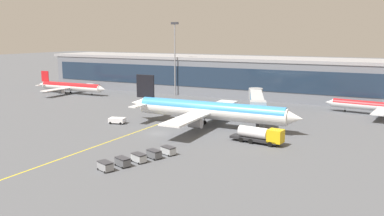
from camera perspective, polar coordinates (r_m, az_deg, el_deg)
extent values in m
plane|color=#515459|center=(87.61, -4.79, -3.64)|extent=(700.00, 700.00, 0.00)
cube|color=yellow|center=(91.93, -6.86, -3.01)|extent=(2.01, 79.99, 0.01)
cube|color=slate|center=(143.40, 8.55, 4.25)|extent=(162.39, 21.76, 12.47)
cube|color=#1E2D42|center=(133.04, 7.07, 4.09)|extent=(157.51, 0.16, 6.98)
cube|color=#99999E|center=(142.86, 8.63, 6.94)|extent=(165.63, 22.19, 1.00)
cylinder|color=white|center=(92.95, 2.57, -0.41)|extent=(36.10, 4.40, 3.82)
cylinder|color=#388CD1|center=(92.89, 2.57, -0.20)|extent=(35.38, 4.23, 3.67)
cone|color=white|center=(87.29, 14.32, -1.42)|extent=(3.88, 3.69, 3.63)
cone|color=white|center=(102.07, -7.56, 0.69)|extent=(4.63, 3.32, 3.25)
cube|color=black|center=(100.34, -6.65, 3.09)|extent=(4.97, 0.44, 5.73)
cube|color=white|center=(103.89, -5.24, 1.02)|extent=(2.10, 6.14, 0.24)
cube|color=white|center=(97.52, -7.56, 0.36)|extent=(2.10, 6.14, 0.24)
cube|color=white|center=(102.18, 3.90, 0.39)|extent=(5.04, 15.21, 0.40)
cube|color=white|center=(85.20, -0.89, -1.58)|extent=(5.04, 15.21, 0.40)
cylinder|color=#939399|center=(99.57, 3.83, -0.66)|extent=(2.97, 2.15, 2.10)
cylinder|color=#939399|center=(87.45, 0.50, -2.17)|extent=(2.97, 2.15, 2.10)
cylinder|color=black|center=(89.43, 10.22, -3.15)|extent=(1.01, 0.42, 1.00)
cylinder|color=slate|center=(89.22, 10.24, -2.56)|extent=(0.20, 0.20, 1.89)
cylinder|color=black|center=(96.00, 1.77, -2.07)|extent=(1.01, 0.42, 1.00)
cylinder|color=slate|center=(95.80, 1.77, -1.52)|extent=(0.20, 0.20, 1.89)
cylinder|color=black|center=(92.95, 0.90, -2.48)|extent=(1.01, 0.42, 1.00)
cylinder|color=slate|center=(92.75, 0.91, -1.91)|extent=(0.20, 0.20, 1.89)
cube|color=#B2B7BC|center=(101.75, 9.18, 1.15)|extent=(10.04, 21.67, 2.80)
cube|color=#2D84C6|center=(101.75, 9.21, 1.15)|extent=(9.00, 18.40, 1.54)
cube|color=#9EA3A8|center=(90.96, 9.36, 0.06)|extent=(4.45, 4.21, 2.94)
cylinder|color=#4C4C51|center=(91.58, 9.30, -1.94)|extent=(0.70, 0.70, 3.70)
cube|color=#262628|center=(91.95, 9.27, -2.98)|extent=(2.29, 2.29, 0.30)
cylinder|color=gray|center=(112.58, 9.04, 2.02)|extent=(3.90, 3.90, 3.08)
cylinder|color=gray|center=(113.08, 8.99, 0.39)|extent=(1.80, 1.80, 3.70)
cube|color=#232326|center=(80.80, 8.90, -4.38)|extent=(10.24, 3.78, 0.50)
cube|color=yellow|center=(78.78, 11.82, -3.92)|extent=(3.10, 2.84, 2.50)
cube|color=black|center=(78.21, 12.68, -3.68)|extent=(0.46, 2.30, 1.12)
cylinder|color=silver|center=(80.58, 8.74, -3.43)|extent=(6.23, 2.96, 2.20)
cylinder|color=black|center=(80.42, 11.73, -4.73)|extent=(1.04, 0.48, 1.00)
cylinder|color=black|center=(78.30, 11.06, -5.11)|extent=(1.04, 0.48, 1.00)
cylinder|color=black|center=(82.02, 9.06, -4.34)|extent=(1.04, 0.48, 1.00)
cylinder|color=black|center=(79.95, 8.33, -4.71)|extent=(1.04, 0.48, 1.00)
cylinder|color=black|center=(82.90, 7.74, -4.15)|extent=(1.04, 0.48, 1.00)
cylinder|color=black|center=(80.85, 6.99, -4.51)|extent=(1.04, 0.48, 1.00)
cube|color=white|center=(98.63, -10.59, -1.70)|extent=(4.22, 3.10, 1.10)
cube|color=black|center=(98.98, -11.09, -1.56)|extent=(1.76, 2.32, 0.33)
cylinder|color=black|center=(98.37, -11.53, -2.09)|extent=(0.64, 0.38, 0.60)
cylinder|color=black|center=(100.20, -11.03, -1.85)|extent=(0.64, 0.38, 0.60)
cylinder|color=black|center=(97.28, -10.11, -2.18)|extent=(0.64, 0.38, 0.60)
cylinder|color=black|center=(99.13, -9.63, -1.93)|extent=(0.64, 0.38, 0.60)
cube|color=gray|center=(65.18, -12.23, -8.11)|extent=(2.96, 2.32, 1.10)
cube|color=#333338|center=(64.97, -12.25, -7.52)|extent=(3.02, 2.37, 0.10)
cylinder|color=black|center=(65.86, -13.24, -8.46)|extent=(0.38, 0.24, 0.36)
cylinder|color=black|center=(66.56, -12.11, -8.21)|extent=(0.38, 0.24, 0.36)
cylinder|color=black|center=(64.15, -12.31, -8.93)|extent=(0.38, 0.24, 0.36)
cylinder|color=black|center=(64.86, -11.16, -8.67)|extent=(0.38, 0.24, 0.36)
cube|color=#595B60|center=(66.75, -9.84, -7.58)|extent=(2.96, 2.32, 1.10)
cube|color=#333338|center=(66.54, -9.86, -7.00)|extent=(3.02, 2.37, 0.10)
cylinder|color=black|center=(67.39, -10.85, -7.93)|extent=(0.38, 0.24, 0.36)
cylinder|color=black|center=(68.14, -9.77, -7.69)|extent=(0.38, 0.24, 0.36)
cylinder|color=black|center=(65.71, -9.88, -8.38)|extent=(0.38, 0.24, 0.36)
cylinder|color=black|center=(66.48, -8.79, -8.12)|extent=(0.38, 0.24, 0.36)
cube|color=#B2B7BC|center=(68.44, -7.58, -7.06)|extent=(2.96, 2.32, 1.10)
cube|color=#333338|center=(68.24, -7.59, -6.50)|extent=(3.02, 2.37, 0.10)
cylinder|color=black|center=(69.02, -8.58, -7.42)|extent=(0.38, 0.24, 0.36)
cylinder|color=black|center=(69.83, -7.55, -7.18)|extent=(0.38, 0.24, 0.36)
cylinder|color=black|center=(67.39, -7.58, -7.83)|extent=(0.38, 0.24, 0.36)
cylinder|color=black|center=(68.21, -6.54, -7.59)|extent=(0.38, 0.24, 0.36)
cube|color=#595B60|center=(70.23, -5.43, -6.57)|extent=(2.96, 2.32, 1.10)
cube|color=#333338|center=(70.03, -5.44, -6.02)|extent=(3.02, 2.37, 0.10)
cylinder|color=black|center=(70.77, -6.42, -6.92)|extent=(0.38, 0.24, 0.36)
cylinder|color=black|center=(71.62, -5.45, -6.69)|extent=(0.38, 0.24, 0.36)
cylinder|color=black|center=(69.17, -5.39, -7.31)|extent=(0.38, 0.24, 0.36)
cylinder|color=black|center=(70.04, -4.41, -7.07)|extent=(0.38, 0.24, 0.36)
cube|color=#B2B7BC|center=(72.12, -3.39, -6.08)|extent=(2.96, 2.32, 1.10)
cube|color=#333338|center=(71.93, -3.40, -5.55)|extent=(3.02, 2.37, 0.10)
cylinder|color=black|center=(72.61, -4.37, -6.44)|extent=(0.38, 0.24, 0.36)
cylinder|color=black|center=(73.51, -3.45, -6.21)|extent=(0.38, 0.24, 0.36)
cylinder|color=black|center=(71.06, -3.33, -6.80)|extent=(0.38, 0.24, 0.36)
cylinder|color=black|center=(71.97, -2.40, -6.57)|extent=(0.38, 0.24, 0.36)
cylinder|color=silver|center=(117.35, 25.26, 0.12)|extent=(25.08, 5.40, 2.32)
cylinder|color=red|center=(117.31, 25.27, 0.22)|extent=(24.58, 5.25, 2.23)
cone|color=silver|center=(119.97, 18.99, 0.75)|extent=(2.58, 2.48, 2.20)
cube|color=silver|center=(110.98, 25.22, -0.50)|extent=(4.36, 10.80, 0.26)
cylinder|color=#939399|center=(113.06, 25.02, -0.73)|extent=(1.93, 1.49, 1.28)
cylinder|color=#939399|center=(121.88, 25.70, -0.05)|extent=(1.93, 1.49, 1.28)
cylinder|color=black|center=(119.29, 20.93, -0.40)|extent=(0.67, 0.33, 0.64)
cylinder|color=slate|center=(119.19, 20.94, -0.12)|extent=(0.13, 0.13, 1.17)
cylinder|color=white|center=(152.50, -16.81, 2.89)|extent=(26.16, 3.05, 2.68)
cylinder|color=red|center=(152.47, -16.82, 2.98)|extent=(25.63, 2.94, 2.57)
cone|color=white|center=(143.41, -12.69, 2.63)|extent=(2.71, 2.58, 2.54)
cone|color=white|center=(162.35, -20.50, 3.19)|extent=(3.25, 2.32, 2.28)
cube|color=red|center=(160.90, -20.18, 4.26)|extent=(3.49, 0.28, 4.02)
cube|color=white|center=(162.70, -19.32, 3.33)|extent=(1.34, 4.30, 0.15)
cube|color=white|center=(159.01, -20.68, 3.10)|extent=(1.34, 4.30, 0.15)
cube|color=white|center=(158.18, -15.40, 3.14)|extent=(3.23, 11.01, 0.26)
cube|color=white|center=(148.30, -18.87, 2.50)|extent=(3.23, 11.01, 0.26)
cylinder|color=#939399|center=(156.41, -15.68, 2.70)|extent=(2.08, 1.50, 1.47)
cylinder|color=#939399|center=(149.37, -18.14, 2.23)|extent=(2.08, 1.50, 1.47)
cylinder|color=black|center=(146.61, -14.06, 1.85)|extent=(0.64, 0.27, 0.64)
cylinder|color=slate|center=(146.52, -14.07, 2.09)|extent=(0.13, 0.13, 1.22)
cylinder|color=black|center=(154.72, -16.90, 2.15)|extent=(0.64, 0.27, 0.64)
cylinder|color=slate|center=(154.64, -16.91, 2.37)|extent=(0.13, 0.13, 1.22)
cylinder|color=black|center=(152.98, -17.51, 2.03)|extent=(0.64, 0.27, 0.64)
cylinder|color=slate|center=(152.90, -17.52, 2.25)|extent=(0.13, 0.13, 1.22)
cylinder|color=gray|center=(141.76, -2.45, 6.78)|extent=(0.44, 0.44, 24.79)
cube|color=#333338|center=(141.55, -2.49, 11.96)|extent=(2.80, 0.50, 0.80)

